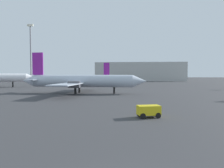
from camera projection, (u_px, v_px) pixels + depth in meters
name	position (u px, v px, depth m)	size (l,w,h in m)	color
airplane_distant	(81.00, 81.00, 49.82)	(30.88, 26.22, 10.01)	#B2BCCC
airplane_far_right	(86.00, 79.00, 85.50)	(25.46, 21.27, 9.45)	white
baggage_cart	(149.00, 110.00, 22.18)	(2.66, 1.93, 1.30)	gold
light_mast_left	(31.00, 52.00, 81.05)	(2.40, 0.50, 24.23)	slate
terminal_building	(140.00, 72.00, 145.24)	(60.70, 19.78, 12.65)	#B7B7B2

